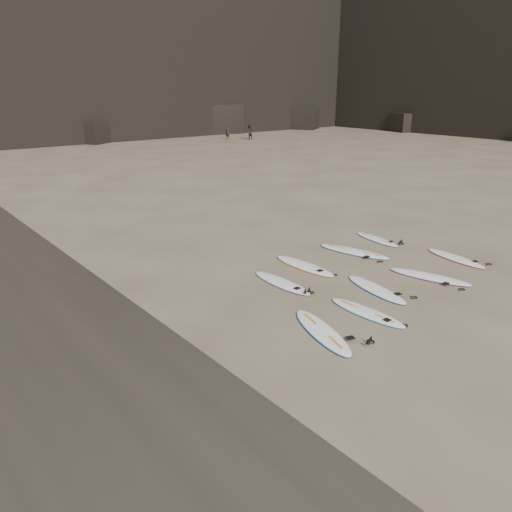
{
  "coord_description": "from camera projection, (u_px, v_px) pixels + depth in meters",
  "views": [
    {
      "loc": [
        -12.47,
        -8.44,
        5.9
      ],
      "look_at": [
        -4.43,
        1.53,
        1.5
      ],
      "focal_mm": 35.0,
      "sensor_mm": 36.0,
      "label": 1
    }
  ],
  "objects": [
    {
      "name": "surfboard_0",
      "position": [
        322.0,
        331.0,
        12.5
      ],
      "size": [
        1.45,
        2.75,
        0.1
      ],
      "primitive_type": "ellipsoid",
      "rotation": [
        0.0,
        0.0,
        -0.32
      ],
      "color": "white",
      "rests_on": "ground"
    },
    {
      "name": "surfboard_4",
      "position": [
        455.0,
        258.0,
        17.81
      ],
      "size": [
        1.0,
        2.51,
        0.09
      ],
      "primitive_type": "ellipsoid",
      "rotation": [
        0.0,
        0.0,
        -0.17
      ],
      "color": "white",
      "rests_on": "ground"
    },
    {
      "name": "surfboard_5",
      "position": [
        282.0,
        283.0,
        15.59
      ],
      "size": [
        0.6,
        2.48,
        0.09
      ],
      "primitive_type": "ellipsoid",
      "rotation": [
        0.0,
        0.0,
        -0.0
      ],
      "color": "white",
      "rests_on": "ground"
    },
    {
      "name": "ground",
      "position": [
        397.0,
        285.0,
        15.54
      ],
      "size": [
        240.0,
        240.0,
        0.0
      ],
      "primitive_type": "plane",
      "color": "#897559",
      "rests_on": "ground"
    },
    {
      "name": "person_b",
      "position": [
        249.0,
        132.0,
        56.81
      ],
      "size": [
        0.82,
        0.64,
        1.66
      ],
      "primitive_type": "imported",
      "rotation": [
        0.0,
        0.0,
        3.12
      ],
      "color": "black",
      "rests_on": "ground"
    },
    {
      "name": "surfboard_7",
      "position": [
        354.0,
        251.0,
        18.5
      ],
      "size": [
        1.31,
        2.87,
        0.1
      ],
      "primitive_type": "ellipsoid",
      "rotation": [
        0.0,
        0.0,
        0.24
      ],
      "color": "white",
      "rests_on": "ground"
    },
    {
      "name": "person_a",
      "position": [
        228.0,
        132.0,
        56.68
      ],
      "size": [
        0.53,
        0.67,
        1.63
      ],
      "primitive_type": "imported",
      "rotation": [
        0.0,
        0.0,
        4.97
      ],
      "color": "black",
      "rests_on": "ground"
    },
    {
      "name": "surfboard_2",
      "position": [
        376.0,
        289.0,
        15.1
      ],
      "size": [
        1.09,
        2.59,
        0.09
      ],
      "primitive_type": "ellipsoid",
      "rotation": [
        0.0,
        0.0,
        -0.2
      ],
      "color": "white",
      "rests_on": "ground"
    },
    {
      "name": "surfboard_3",
      "position": [
        429.0,
        277.0,
        16.08
      ],
      "size": [
        1.31,
        2.7,
        0.09
      ],
      "primitive_type": "ellipsoid",
      "rotation": [
        0.0,
        0.0,
        0.27
      ],
      "color": "white",
      "rests_on": "ground"
    },
    {
      "name": "surfboard_1",
      "position": [
        367.0,
        312.0,
        13.57
      ],
      "size": [
        0.64,
        2.45,
        0.09
      ],
      "primitive_type": "ellipsoid",
      "rotation": [
        0.0,
        0.0,
        0.02
      ],
      "color": "white",
      "rests_on": "ground"
    },
    {
      "name": "surfboard_8",
      "position": [
        377.0,
        239.0,
        20.0
      ],
      "size": [
        0.9,
        2.34,
        0.08
      ],
      "primitive_type": "ellipsoid",
      "rotation": [
        0.0,
        0.0,
        -0.16
      ],
      "color": "white",
      "rests_on": "ground"
    },
    {
      "name": "surfboard_6",
      "position": [
        304.0,
        265.0,
        17.06
      ],
      "size": [
        0.67,
        2.68,
        0.1
      ],
      "primitive_type": "ellipsoid",
      "rotation": [
        0.0,
        0.0,
        0.01
      ],
      "color": "white",
      "rests_on": "ground"
    }
  ]
}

